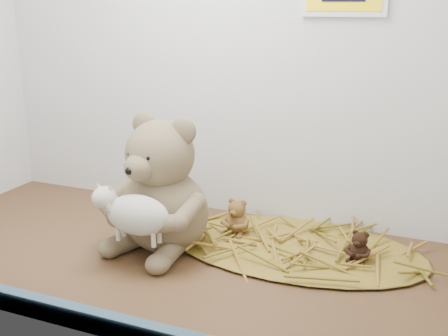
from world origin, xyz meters
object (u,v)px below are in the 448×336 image
at_px(main_teddy, 163,183).
at_px(toy_lamb, 138,215).
at_px(mini_teddy_tan, 237,215).
at_px(mini_teddy_brown, 360,245).

bearing_deg(main_teddy, toy_lamb, -78.30).
distance_m(main_teddy, mini_teddy_tan, 0.19).
relative_size(toy_lamb, mini_teddy_brown, 2.70).
bearing_deg(toy_lamb, main_teddy, 90.00).
xyz_separation_m(main_teddy, mini_teddy_brown, (0.40, 0.08, -0.10)).
bearing_deg(mini_teddy_tan, toy_lamb, -114.94).
xyz_separation_m(main_teddy, toy_lamb, (0.00, -0.11, -0.03)).
bearing_deg(main_teddy, mini_teddy_brown, 22.82).
bearing_deg(mini_teddy_tan, main_teddy, -132.44).
distance_m(main_teddy, mini_teddy_brown, 0.42).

